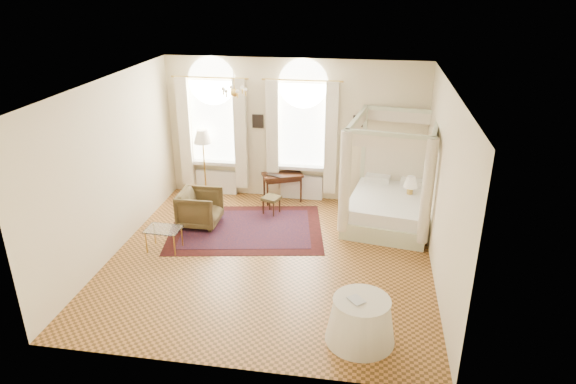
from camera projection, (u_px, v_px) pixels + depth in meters
name	position (u px, v px, depth m)	size (l,w,h in m)	color
ground	(270.00, 258.00, 9.76)	(6.00, 6.00, 0.00)	#AF6E33
room_walls	(269.00, 160.00, 8.99)	(6.00, 6.00, 6.00)	beige
window_left	(214.00, 135.00, 12.07)	(1.62, 0.27, 3.29)	white
window_right	(302.00, 140.00, 11.76)	(1.62, 0.27, 3.29)	white
chandelier	(234.00, 91.00, 9.85)	(0.51, 0.45, 0.50)	gold
wall_pictures	(298.00, 121.00, 11.71)	(2.54, 0.03, 0.39)	black
canopy_bed	(389.00, 202.00, 10.90)	(2.06, 2.39, 2.32)	beige
nightstand	(410.00, 208.00, 11.17)	(0.41, 0.37, 0.59)	black
nightstand_lamp	(411.00, 183.00, 10.92)	(0.30, 0.30, 0.44)	gold
writing_desk	(282.00, 178.00, 12.02)	(1.03, 0.80, 0.68)	black
laptop	(275.00, 175.00, 11.90)	(0.34, 0.22, 0.03)	black
stool	(271.00, 200.00, 11.46)	(0.46, 0.46, 0.41)	#4B4220
armchair	(200.00, 208.00, 10.93)	(0.82, 0.85, 0.77)	#43351C
coffee_table	(163.00, 231.00, 9.91)	(0.68, 0.49, 0.46)	silver
floor_lamp	(203.00, 140.00, 11.97)	(0.43, 0.43, 1.66)	gold
oriental_rug	(246.00, 229.00, 10.88)	(3.52, 2.79, 0.01)	#441110
side_table	(361.00, 320.00, 7.45)	(1.02, 1.02, 0.70)	silver
book	(351.00, 302.00, 7.24)	(0.18, 0.24, 0.02)	black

